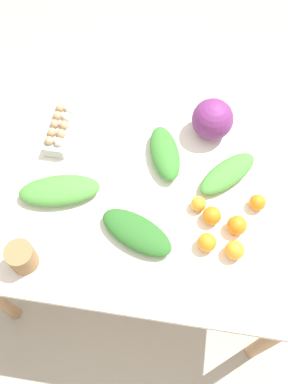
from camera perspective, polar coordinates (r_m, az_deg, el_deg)
ground_plane at (r=2.52m, az=-0.00°, el=-7.98°), size 8.00×8.00×0.00m
dining_table at (r=1.93m, az=-0.00°, el=-1.44°), size 1.39×1.04×0.73m
cabbage_purple at (r=1.97m, az=9.12°, el=9.53°), size 0.19×0.19×0.19m
egg_carton at (r=2.02m, az=-11.07°, el=8.35°), size 0.10×0.28×0.09m
paper_bag at (r=1.74m, az=-15.98°, el=-8.33°), size 0.11×0.11×0.12m
greens_bunch_scallion at (r=1.91m, az=2.78°, el=5.20°), size 0.21×0.31×0.08m
greens_bunch_dandelion at (r=1.74m, az=-0.87°, el=-5.42°), size 0.35×0.26×0.07m
greens_bunch_beet_tops at (r=1.90m, az=11.06°, el=2.44°), size 0.29×0.30×0.07m
greens_bunch_kale at (r=1.85m, az=-11.21°, el=0.21°), size 0.37×0.23×0.07m
orange_0 at (r=1.78m, az=12.29°, el=-4.36°), size 0.08×0.08×0.08m
orange_1 at (r=1.86m, az=14.89°, el=-1.35°), size 0.07×0.07×0.07m
orange_2 at (r=1.78m, az=9.02°, el=-3.12°), size 0.08×0.08×0.08m
orange_3 at (r=1.74m, az=11.98°, el=-7.59°), size 0.08×0.08×0.08m
orange_4 at (r=1.74m, az=8.37°, el=-6.66°), size 0.08×0.08×0.08m
orange_5 at (r=1.81m, az=7.28°, el=-1.57°), size 0.07×0.07×0.07m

